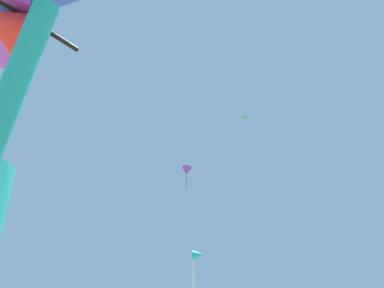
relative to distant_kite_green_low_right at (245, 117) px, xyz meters
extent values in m
cylinder|color=teal|center=(6.93, -34.20, -19.12)|extent=(0.29, 0.16, 0.62)
cylinder|color=black|center=(6.67, -34.14, -18.61)|extent=(0.20, 0.70, 0.02)
cone|color=red|center=(6.67, -34.14, -18.71)|extent=(0.28, 0.25, 0.24)
pyramid|color=green|center=(0.00, 0.00, 0.00)|extent=(1.00, 1.00, 0.30)
cone|color=purple|center=(-4.93, -5.80, -8.03)|extent=(1.37, 1.45, 1.03)
cylinder|color=#602387|center=(-4.93, -5.80, -9.12)|extent=(0.04, 0.04, 1.41)
cone|color=#19B2AD|center=(4.43, -26.29, -18.68)|extent=(0.28, 0.24, 0.24)
camera|label=1|loc=(7.86, -34.87, -19.80)|focal=32.16mm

